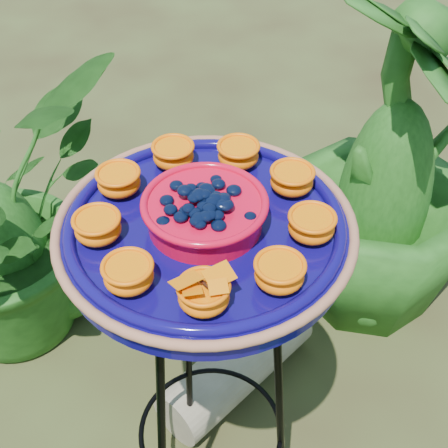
{
  "coord_description": "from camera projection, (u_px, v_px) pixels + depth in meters",
  "views": [
    {
      "loc": [
        -0.19,
        -0.77,
        1.7
      ],
      "look_at": [
        -0.03,
        -0.05,
        1.02
      ],
      "focal_mm": 50.0,
      "sensor_mm": 36.0,
      "label": 1
    }
  ],
  "objects": [
    {
      "name": "feeder_dish",
      "position": [
        205.0,
        225.0,
        1.04
      ],
      "size": [
        0.55,
        0.55,
        0.11
      ],
      "rotation": [
        0.0,
        0.0,
        0.15
      ],
      "color": "#0C0752",
      "rests_on": "tripod_stand"
    },
    {
      "name": "shrub_back_right",
      "position": [
        390.0,
        165.0,
        1.88
      ],
      "size": [
        0.69,
        0.69,
        1.12
      ],
      "primitive_type": "imported",
      "rotation": [
        0.0,
        0.0,
        1.68
      ],
      "color": "#194412",
      "rests_on": "ground"
    },
    {
      "name": "tripod_stand",
      "position": [
        209.0,
        370.0,
        1.32
      ],
      "size": [
        0.39,
        0.4,
        0.96
      ],
      "rotation": [
        0.0,
        0.0,
        0.15
      ],
      "color": "black",
      "rests_on": "ground"
    },
    {
      "name": "driftwood_log",
      "position": [
        237.0,
        366.0,
        1.91
      ],
      "size": [
        0.53,
        0.44,
        0.18
      ],
      "primitive_type": "cylinder",
      "rotation": [
        0.0,
        1.57,
        0.59
      ],
      "color": "gray",
      "rests_on": "ground"
    }
  ]
}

